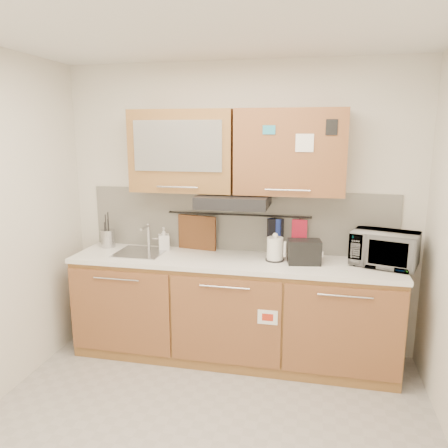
% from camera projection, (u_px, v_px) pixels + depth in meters
% --- Properties ---
extents(floor, '(3.20, 3.20, 0.00)m').
position_uv_depth(floor, '(196.00, 447.00, 2.82)').
color(floor, '#9E9993').
rests_on(floor, ground).
extents(ceiling, '(3.20, 3.20, 0.00)m').
position_uv_depth(ceiling, '(190.00, 14.00, 2.28)').
color(ceiling, white).
rests_on(ceiling, wall_back).
extents(wall_back, '(3.20, 0.00, 3.20)m').
position_uv_depth(wall_back, '(239.00, 209.00, 3.98)').
color(wall_back, silver).
rests_on(wall_back, ground).
extents(base_cabinet, '(2.80, 0.64, 0.88)m').
position_uv_depth(base_cabinet, '(232.00, 314.00, 3.87)').
color(base_cabinet, '#9F7338').
rests_on(base_cabinet, floor).
extents(countertop, '(2.82, 0.62, 0.04)m').
position_uv_depth(countertop, '(232.00, 261.00, 3.77)').
color(countertop, white).
rests_on(countertop, base_cabinet).
extents(backsplash, '(2.80, 0.02, 0.56)m').
position_uv_depth(backsplash, '(239.00, 220.00, 3.99)').
color(backsplash, silver).
rests_on(backsplash, countertop).
extents(upper_cabinets, '(1.82, 0.37, 0.70)m').
position_uv_depth(upper_cabinets, '(235.00, 152.00, 3.70)').
color(upper_cabinets, '#9F7338').
rests_on(upper_cabinets, wall_back).
extents(range_hood, '(0.60, 0.46, 0.10)m').
position_uv_depth(range_hood, '(234.00, 201.00, 3.72)').
color(range_hood, black).
rests_on(range_hood, upper_cabinets).
extents(sink, '(0.42, 0.40, 0.26)m').
position_uv_depth(sink, '(141.00, 252.00, 3.96)').
color(sink, silver).
rests_on(sink, countertop).
extents(utensil_rail, '(1.30, 0.02, 0.02)m').
position_uv_depth(utensil_rail, '(238.00, 215.00, 3.94)').
color(utensil_rail, black).
rests_on(utensil_rail, backsplash).
extents(utensil_crock, '(0.17, 0.17, 0.33)m').
position_uv_depth(utensil_crock, '(108.00, 238.00, 4.14)').
color(utensil_crock, '#B2B2B7').
rests_on(utensil_crock, countertop).
extents(kettle, '(0.18, 0.16, 0.24)m').
position_uv_depth(kettle, '(275.00, 250.00, 3.70)').
color(kettle, white).
rests_on(kettle, countertop).
extents(toaster, '(0.29, 0.20, 0.20)m').
position_uv_depth(toaster, '(304.00, 252.00, 3.61)').
color(toaster, black).
rests_on(toaster, countertop).
extents(microwave, '(0.59, 0.48, 0.28)m').
position_uv_depth(microwave, '(384.00, 249.00, 3.56)').
color(microwave, '#999999').
rests_on(microwave, countertop).
extents(soap_bottle, '(0.13, 0.13, 0.21)m').
position_uv_depth(soap_bottle, '(164.00, 239.00, 4.04)').
color(soap_bottle, '#999999').
rests_on(soap_bottle, countertop).
extents(cutting_board, '(0.37, 0.09, 0.46)m').
position_uv_depth(cutting_board, '(197.00, 240.00, 4.06)').
color(cutting_board, brown).
rests_on(cutting_board, utensil_rail).
extents(oven_mitt, '(0.12, 0.06, 0.20)m').
position_uv_depth(oven_mitt, '(274.00, 230.00, 3.89)').
color(oven_mitt, navy).
rests_on(oven_mitt, utensil_rail).
extents(dark_pouch, '(0.15, 0.09, 0.22)m').
position_uv_depth(dark_pouch, '(275.00, 231.00, 3.89)').
color(dark_pouch, black).
rests_on(dark_pouch, utensil_rail).
extents(pot_holder, '(0.13, 0.04, 0.16)m').
position_uv_depth(pot_holder, '(299.00, 229.00, 3.84)').
color(pot_holder, red).
rests_on(pot_holder, utensil_rail).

